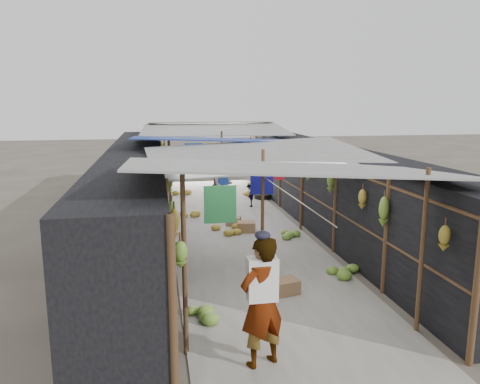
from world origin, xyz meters
TOP-DOWN VIEW (x-y plane):
  - ground at (0.00, 0.00)m, footprint 80.00×80.00m
  - aisle_slab at (0.00, 6.50)m, footprint 3.60×16.00m
  - stall_left at (-2.70, 6.50)m, footprint 1.40×15.00m
  - stall_right at (2.70, 6.50)m, footprint 1.40×15.00m
  - crate_near at (0.15, 1.77)m, footprint 0.56×0.49m
  - crate_mid at (0.25, 6.04)m, footprint 0.56×0.48m
  - crate_back at (0.01, 6.76)m, footprint 0.49×0.44m
  - black_basin at (1.70, 10.33)m, footprint 0.63×0.63m
  - vendor_elderly at (-0.81, -0.50)m, footprint 0.79×0.66m
  - shopper_blue at (-0.06, 8.62)m, footprint 1.05×0.99m
  - vendor_seated at (0.98, 9.07)m, footprint 0.34×0.55m
  - market_canopy at (0.03, 6.83)m, footprint 5.62×15.20m
  - hanging_bananas at (0.02, 6.50)m, footprint 3.95×14.40m
  - floor_bananas at (0.07, 6.08)m, footprint 3.60×11.11m

SIDE VIEW (x-z plane):
  - ground at x=0.00m, z-range 0.00..0.00m
  - aisle_slab at x=0.00m, z-range 0.00..0.02m
  - black_basin at x=1.70m, z-range 0.00..0.19m
  - crate_back at x=0.01m, z-range 0.00..0.26m
  - crate_near at x=0.15m, z-range 0.00..0.29m
  - crate_mid at x=0.25m, z-range 0.00..0.30m
  - floor_bananas at x=0.07m, z-range -0.02..0.34m
  - vendor_seated at x=0.98m, z-range 0.00..0.82m
  - shopper_blue at x=-0.06m, z-range 0.00..1.72m
  - vendor_elderly at x=-0.81m, z-range 0.00..1.84m
  - stall_left at x=-2.70m, z-range 0.00..2.30m
  - stall_right at x=2.70m, z-range 0.00..2.30m
  - hanging_bananas at x=0.02m, z-range 1.21..2.06m
  - market_canopy at x=0.03m, z-range 1.02..3.79m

